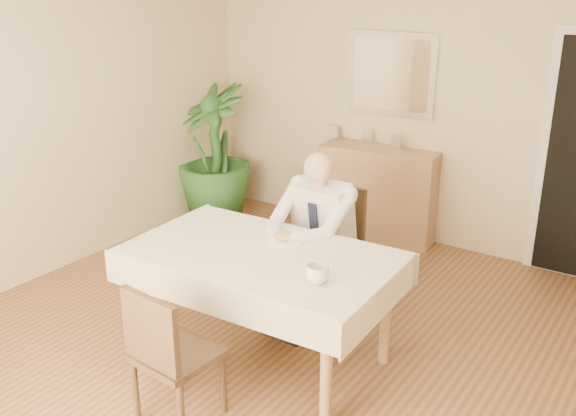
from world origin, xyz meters
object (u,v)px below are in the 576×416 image
Objects in this scene: dining_table at (261,264)px; coffee_mug at (317,274)px; chair_near at (167,351)px; seated_man at (311,231)px; sideboard at (378,193)px; potted_palm at (214,153)px; chair_far at (331,239)px.

dining_table is 0.57m from coffee_mug.
coffee_mug is at bearing 57.84° from chair_near.
seated_man is 1.12× the size of sideboard.
coffee_mug is at bearing -38.76° from potted_palm.
sideboard is at bearing 100.44° from seated_man.
sideboard is at bearing 108.86° from coffee_mug.
chair_far reaches higher than sideboard.
chair_near reaches higher than dining_table.
sideboard is at bearing 15.68° from potted_palm.
chair_far reaches higher than dining_table.
sideboard is 1.73m from potted_palm.
seated_man is at bearing -32.22° from potted_palm.
potted_palm is at bearing 130.27° from chair_near.
chair_near is (0.01, -0.87, -0.18)m from dining_table.
coffee_mug is (0.52, 0.71, 0.32)m from chair_near.
coffee_mug is at bearing -20.25° from dining_table.
coffee_mug is (0.53, -1.05, 0.28)m from chair_far.
dining_table is at bearing -90.00° from seated_man.
dining_table is 0.89m from chair_near.
dining_table is 1.41× the size of seated_man.
dining_table is 12.96× the size of coffee_mug.
dining_table is 1.88× the size of chair_far.
seated_man is 2.32m from potted_palm.
seated_man is at bearing 94.51° from chair_near.
chair_near is 0.78× the size of sideboard.
seated_man is (-0.01, 1.47, 0.21)m from chair_near.
chair_far is 0.67× the size of potted_palm.
seated_man is 0.93m from coffee_mug.
sideboard is (-0.31, 1.41, -0.08)m from chair_far.
chair_near is 0.62× the size of potted_palm.
chair_far is 2.18m from potted_palm.
sideboard is at bearing 95.26° from dining_table.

